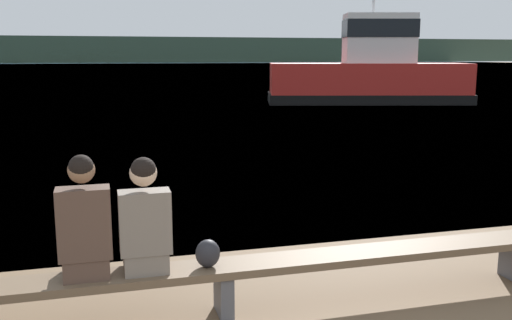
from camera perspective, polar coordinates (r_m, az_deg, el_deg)
name	(u,v)px	position (r m, az deg, el deg)	size (l,w,h in m)	color
water_surface	(103,66)	(126.29, -15.09, 9.08)	(240.00, 240.00, 0.00)	#5684A3
far_shoreline	(101,50)	(186.62, -15.27, 10.61)	(600.00, 12.00, 7.81)	#2D3D2D
bench_main	(224,273)	(5.15, -3.27, -11.25)	(6.72, 0.40, 0.46)	brown
person_left	(85,225)	(4.88, -16.77, -6.25)	(0.43, 0.41, 1.04)	#4C382D
person_right	(145,222)	(4.89, -11.05, -6.09)	(0.43, 0.42, 1.00)	#70665B
shopping_bag	(208,253)	(5.03, -4.85, -9.29)	(0.21, 0.19, 0.25)	#232328
tugboat_red	(370,75)	(28.09, 11.35, 8.31)	(9.94, 5.25, 6.60)	red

